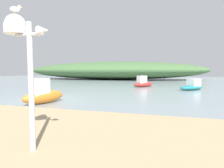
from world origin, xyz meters
TOP-DOWN VIEW (x-y plane):
  - ground_plane at (0.00, 0.00)m, footprint 120.00×120.00m
  - distant_hill at (-4.69, 32.51)m, footprint 45.90×15.82m
  - mast_structure at (4.81, -7.54)m, footprint 1.06×0.47m
  - seagull_on_radar at (4.69, -7.54)m, footprint 0.25×0.21m
  - motorboat_outer_mooring at (11.02, 9.64)m, footprint 3.24×3.32m
  - motorboat_east_reach at (5.57, 11.86)m, footprint 2.78×2.97m
  - motorboat_far_right at (0.75, -1.54)m, footprint 1.64×2.96m

SIDE VIEW (x-z plane):
  - ground_plane at x=0.00m, z-range 0.00..0.00m
  - motorboat_outer_mooring at x=11.02m, z-range -0.18..1.01m
  - motorboat_east_reach at x=5.57m, z-range -0.21..1.24m
  - motorboat_far_right at x=0.75m, z-range -0.21..1.35m
  - distant_hill at x=-4.69m, z-range 0.00..4.46m
  - mast_structure at x=4.81m, z-range 1.14..4.15m
  - seagull_on_radar at x=4.69m, z-range 3.23..3.43m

